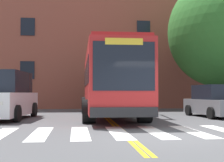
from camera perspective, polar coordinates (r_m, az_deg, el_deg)
ground_plane at (r=9.50m, az=10.78°, el=-9.93°), size 120.00×120.00×0.00m
crosswalk at (r=10.48m, az=8.01°, el=-9.19°), size 15.48×3.63×0.01m
lane_line_yellow_inner at (r=24.16m, az=-2.85°, el=-5.22°), size 0.12×36.00×0.01m
lane_line_yellow_outer at (r=24.17m, az=-2.47°, el=-5.22°), size 0.12×36.00×0.01m
city_bus at (r=16.95m, az=-0.54°, el=-0.06°), size 2.98×11.75×3.53m
car_white_near_lane at (r=16.08m, az=-18.67°, el=-2.74°), size 2.48×5.34×2.33m
car_grey_far_lane at (r=17.54m, az=18.25°, el=-3.69°), size 2.27×4.26×1.71m
traffic_light_overhead at (r=18.09m, az=4.15°, el=3.58°), size 0.56×3.66×4.54m
street_tree_curbside_large at (r=22.16m, az=19.16°, el=8.50°), size 9.59×9.62×9.05m
building_facade at (r=29.13m, az=-4.82°, el=7.44°), size 34.85×7.63×12.28m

